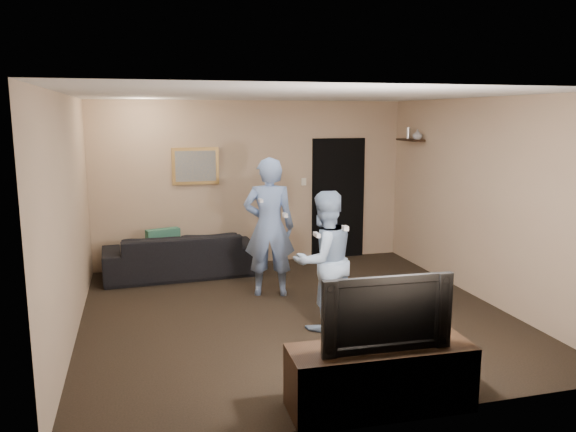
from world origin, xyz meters
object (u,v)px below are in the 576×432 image
object	(u,v)px
television	(382,310)
wii_player_right	(324,260)
wii_player_left	(269,227)
tv_console	(380,378)
sofa	(180,254)

from	to	relation	value
television	wii_player_right	size ratio (longest dim) A/B	0.69
television	wii_player_right	world-z (taller)	wii_player_right
wii_player_right	wii_player_left	bearing A→B (deg)	103.46
tv_console	wii_player_right	bearing A→B (deg)	88.23
tv_console	wii_player_right	world-z (taller)	wii_player_right
sofa	television	xyz separation A→B (m)	(1.28, -4.33, 0.51)
sofa	wii_player_left	world-z (taller)	wii_player_left
television	tv_console	bearing A→B (deg)	-178.18
sofa	television	world-z (taller)	television
television	wii_player_right	xyz separation A→B (m)	(0.11, 1.79, -0.05)
sofa	tv_console	distance (m)	4.52
television	wii_player_left	bearing A→B (deg)	95.57
tv_console	wii_player_right	xyz separation A→B (m)	(0.11, 1.79, 0.53)
tv_console	television	size ratio (longest dim) A/B	1.42
tv_console	wii_player_left	xyz separation A→B (m)	(-0.20, 3.11, 0.67)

